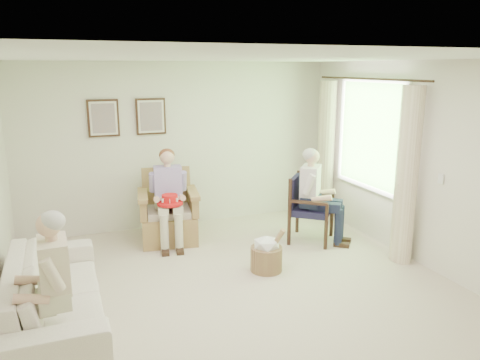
{
  "coord_description": "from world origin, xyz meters",
  "views": [
    {
      "loc": [
        -1.77,
        -4.44,
        2.51
      ],
      "look_at": [
        0.42,
        1.19,
        1.05
      ],
      "focal_mm": 35.0,
      "sensor_mm": 36.0,
      "label": 1
    }
  ],
  "objects_px": {
    "wicker_armchair": "(168,218)",
    "person_sofa": "(50,278)",
    "sofa": "(55,293)",
    "red_hat": "(170,201)",
    "person_wicker": "(169,191)",
    "person_dark": "(315,190)",
    "wood_armchair": "(309,205)",
    "hatbox": "(267,253)"
  },
  "relations": [
    {
      "from": "wood_armchair",
      "to": "hatbox",
      "type": "xyz_separation_m",
      "value": [
        -1.05,
        -0.82,
        -0.29
      ]
    },
    {
      "from": "person_dark",
      "to": "person_sofa",
      "type": "xyz_separation_m",
      "value": [
        -3.54,
        -1.62,
        -0.05
      ]
    },
    {
      "from": "person_dark",
      "to": "hatbox",
      "type": "height_order",
      "value": "person_dark"
    },
    {
      "from": "person_dark",
      "to": "hatbox",
      "type": "distance_m",
      "value": 1.36
    },
    {
      "from": "wood_armchair",
      "to": "person_wicker",
      "type": "relative_size",
      "value": 0.71
    },
    {
      "from": "hatbox",
      "to": "sofa",
      "type": "bearing_deg",
      "value": -171.33
    },
    {
      "from": "sofa",
      "to": "red_hat",
      "type": "distance_m",
      "value": 2.22
    },
    {
      "from": "wood_armchair",
      "to": "sofa",
      "type": "relative_size",
      "value": 0.43
    },
    {
      "from": "person_dark",
      "to": "red_hat",
      "type": "xyz_separation_m",
      "value": [
        -2.0,
        0.52,
        -0.1
      ]
    },
    {
      "from": "wood_armchair",
      "to": "sofa",
      "type": "distance_m",
      "value": 3.74
    },
    {
      "from": "person_wicker",
      "to": "hatbox",
      "type": "xyz_separation_m",
      "value": [
        0.91,
        -1.38,
        -0.56
      ]
    },
    {
      "from": "person_dark",
      "to": "person_sofa",
      "type": "relative_size",
      "value": 1.04
    },
    {
      "from": "person_wicker",
      "to": "person_sofa",
      "type": "bearing_deg",
      "value": -115.04
    },
    {
      "from": "person_sofa",
      "to": "hatbox",
      "type": "relative_size",
      "value": 2.2
    },
    {
      "from": "red_hat",
      "to": "person_dark",
      "type": "bearing_deg",
      "value": -14.63
    },
    {
      "from": "person_wicker",
      "to": "wicker_armchair",
      "type": "bearing_deg",
      "value": 98.81
    },
    {
      "from": "sofa",
      "to": "red_hat",
      "type": "relative_size",
      "value": 6.28
    },
    {
      "from": "wood_armchair",
      "to": "red_hat",
      "type": "distance_m",
      "value": 2.04
    },
    {
      "from": "wood_armchair",
      "to": "person_sofa",
      "type": "xyz_separation_m",
      "value": [
        -3.54,
        -1.78,
        0.23
      ]
    },
    {
      "from": "person_wicker",
      "to": "red_hat",
      "type": "height_order",
      "value": "person_wicker"
    },
    {
      "from": "person_sofa",
      "to": "red_hat",
      "type": "xyz_separation_m",
      "value": [
        1.53,
        2.14,
        -0.05
      ]
    },
    {
      "from": "person_dark",
      "to": "hatbox",
      "type": "bearing_deg",
      "value": 162.1
    },
    {
      "from": "sofa",
      "to": "person_sofa",
      "type": "xyz_separation_m",
      "value": [
        0.0,
        -0.58,
        0.42
      ]
    },
    {
      "from": "wood_armchair",
      "to": "red_hat",
      "type": "bearing_deg",
      "value": 119.69
    },
    {
      "from": "person_wicker",
      "to": "hatbox",
      "type": "relative_size",
      "value": 2.29
    },
    {
      "from": "person_sofa",
      "to": "sofa",
      "type": "bearing_deg",
      "value": 177.91
    },
    {
      "from": "wood_armchair",
      "to": "person_sofa",
      "type": "height_order",
      "value": "person_sofa"
    },
    {
      "from": "person_sofa",
      "to": "red_hat",
      "type": "bearing_deg",
      "value": 142.32
    },
    {
      "from": "wicker_armchair",
      "to": "person_sofa",
      "type": "bearing_deg",
      "value": -113.53
    },
    {
      "from": "person_wicker",
      "to": "person_sofa",
      "type": "xyz_separation_m",
      "value": [
        -1.57,
        -2.35,
        -0.04
      ]
    },
    {
      "from": "person_sofa",
      "to": "red_hat",
      "type": "height_order",
      "value": "person_sofa"
    },
    {
      "from": "wicker_armchair",
      "to": "person_dark",
      "type": "xyz_separation_m",
      "value": [
        1.96,
        -0.86,
        0.46
      ]
    },
    {
      "from": "person_dark",
      "to": "sofa",
      "type": "bearing_deg",
      "value": 146.36
    },
    {
      "from": "red_hat",
      "to": "wood_armchair",
      "type": "bearing_deg",
      "value": -10.3
    },
    {
      "from": "wicker_armchair",
      "to": "person_sofa",
      "type": "height_order",
      "value": "person_sofa"
    },
    {
      "from": "person_wicker",
      "to": "person_dark",
      "type": "distance_m",
      "value": 2.09
    },
    {
      "from": "red_hat",
      "to": "hatbox",
      "type": "xyz_separation_m",
      "value": [
        0.95,
        -1.18,
        -0.47
      ]
    },
    {
      "from": "person_dark",
      "to": "red_hat",
      "type": "distance_m",
      "value": 2.07
    },
    {
      "from": "sofa",
      "to": "person_wicker",
      "type": "xyz_separation_m",
      "value": [
        1.57,
        1.76,
        0.46
      ]
    },
    {
      "from": "wicker_armchair",
      "to": "wood_armchair",
      "type": "distance_m",
      "value": 2.09
    },
    {
      "from": "wicker_armchair",
      "to": "wood_armchair",
      "type": "height_order",
      "value": "wicker_armchair"
    },
    {
      "from": "person_wicker",
      "to": "person_dark",
      "type": "height_order",
      "value": "person_dark"
    }
  ]
}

